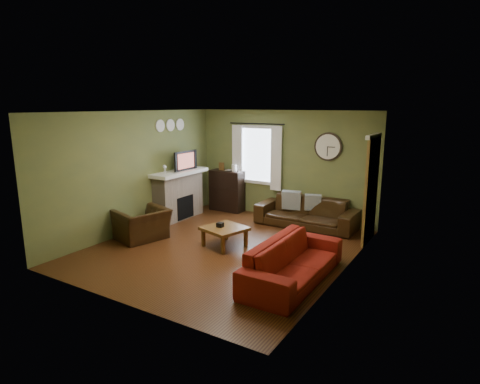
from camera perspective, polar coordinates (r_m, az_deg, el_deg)
The scene contains 31 objects.
floor at distance 7.87m, azimuth -2.16°, elevation -7.94°, with size 4.60×5.20×0.00m, color #44230F.
ceiling at distance 7.38m, azimuth -2.32°, elevation 11.34°, with size 4.60×5.20×0.00m, color white.
wall_left at distance 8.98m, azimuth -14.57°, elevation 2.80°, with size 0.00×5.20×2.60m, color #616B38.
wall_right at distance 6.56m, azimuth 14.75°, elevation -0.65°, with size 0.00×5.20×2.60m, color #616B38.
wall_back at distance 9.76m, azimuth 6.24°, elevation 3.87°, with size 4.60×0.00×2.60m, color #616B38.
wall_front at distance 5.60m, azimuth -17.12°, elevation -3.01°, with size 4.60×0.00×2.60m, color #616B38.
fireplace at distance 9.82m, azimuth -8.72°, elevation -0.61°, with size 0.40×1.40×1.10m, color tan.
firebox at distance 9.76m, azimuth -7.82°, elevation -2.18°, with size 0.04×0.60×0.55m, color black.
mantel at distance 9.68m, azimuth -8.70°, elevation 2.77°, with size 0.58×1.60×0.08m, color white.
tv at distance 9.75m, azimuth -8.08°, elevation 4.13°, with size 0.60×0.08×0.35m, color black.
tv_screen at distance 9.69m, azimuth -7.73°, elevation 4.42°, with size 0.02×0.62×0.36m, color #994C3F.
medallion_left at distance 9.44m, azimuth -11.29°, elevation 9.21°, with size 0.28×0.28×0.03m, color white.
medallion_mid at distance 9.70m, azimuth -9.88°, elevation 9.35°, with size 0.28×0.28×0.03m, color white.
medallion_right at distance 9.96m, azimuth -8.54°, elevation 9.47°, with size 0.28×0.28×0.03m, color white.
window_pane at distance 10.03m, azimuth 2.59°, elevation 5.31°, with size 1.00×0.02×1.30m, color silver, non-canonical shape.
curtain_rod at distance 9.88m, azimuth 2.35°, elevation 9.69°, with size 0.03×0.03×1.50m, color black.
curtain_left at distance 10.23m, azimuth -0.40°, elevation 5.18°, with size 0.28×0.04×1.55m, color white.
curtain_right at distance 9.70m, azimuth 5.16°, elevation 4.73°, with size 0.28×0.04×1.55m, color white.
wall_clock at distance 9.24m, azimuth 12.40°, elevation 6.30°, with size 0.64×0.06×0.64m, color white, non-canonical shape.
door at distance 8.37m, azimuth 18.15°, elevation 0.16°, with size 0.05×0.90×2.10m, color brown.
bookshelf at distance 10.45m, azimuth -1.85°, elevation 0.20°, with size 0.89×0.38×1.06m, color black, non-canonical shape.
book at distance 10.42m, azimuth -1.94°, elevation 2.58°, with size 0.15×0.20×0.02m, color brown.
sofa_brown at distance 9.23m, azimuth 9.40°, elevation -2.88°, with size 2.26×0.88×0.66m, color black.
pillow_left at distance 9.40m, azimuth 7.34°, elevation -1.14°, with size 0.44×0.13×0.44m, color gray.
pillow_right at distance 9.27m, azimuth 10.31°, elevation -1.45°, with size 0.37×0.11×0.37m, color gray.
sofa_red at distance 6.44m, azimuth 7.62°, elevation -9.70°, with size 2.23×0.87×0.65m, color maroon.
armchair at distance 8.50m, azimuth -13.74°, elevation -4.50°, with size 0.98×0.86×0.64m, color black.
coffee_table at distance 7.89m, azimuth -2.21°, elevation -6.38°, with size 0.74×0.74×0.39m, color brown, non-canonical shape.
tissue_box at distance 7.84m, azimuth -2.85°, elevation -4.95°, with size 0.12×0.12×0.09m, color black.
wine_glass_a at distance 9.26m, azimuth -10.71°, elevation 3.15°, with size 0.07×0.07×0.21m, color white, non-canonical shape.
wine_glass_b at distance 9.28m, azimuth -10.57°, elevation 3.11°, with size 0.06×0.06×0.18m, color white, non-canonical shape.
Camera 1 is at (4.09, -6.15, 2.73)m, focal length 30.00 mm.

